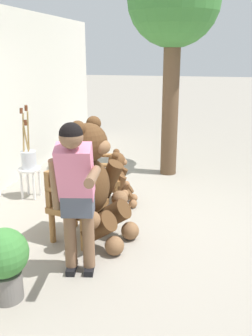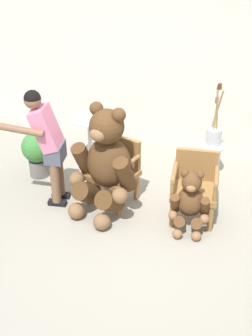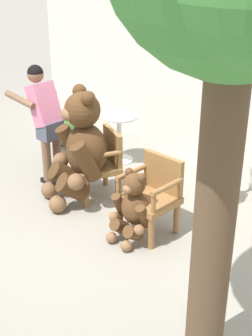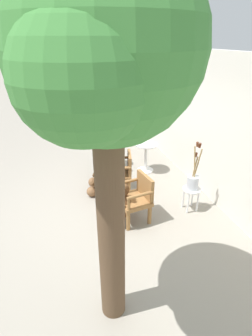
# 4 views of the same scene
# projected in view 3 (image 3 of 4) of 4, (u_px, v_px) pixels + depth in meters

# --- Properties ---
(ground_plane) EXTENTS (60.00, 60.00, 0.00)m
(ground_plane) POSITION_uv_depth(u_px,v_px,m) (78.00, 228.00, 5.31)
(ground_plane) COLOR gray
(back_wall) EXTENTS (10.00, 0.16, 2.80)m
(back_wall) POSITION_uv_depth(u_px,v_px,m) (235.00, 76.00, 5.99)
(back_wall) COLOR silver
(back_wall) RESTS_ON ground
(wooden_chair_left) EXTENTS (0.66, 0.63, 0.86)m
(wooden_chair_left) POSITION_uv_depth(u_px,v_px,m) (100.00, 162.00, 5.84)
(wooden_chair_left) COLOR olive
(wooden_chair_left) RESTS_ON ground
(wooden_chair_right) EXTENTS (0.64, 0.61, 0.86)m
(wooden_chair_right) POSITION_uv_depth(u_px,v_px,m) (153.00, 194.00, 5.08)
(wooden_chair_right) COLOR olive
(wooden_chair_right) RESTS_ON ground
(teddy_bear_large) EXTENTS (0.90, 0.90, 1.44)m
(teddy_bear_large) POSITION_uv_depth(u_px,v_px,m) (81.00, 148.00, 5.63)
(teddy_bear_large) COLOR #4C3019
(teddy_bear_large) RESTS_ON ground
(teddy_bear_small) EXTENTS (0.50, 0.49, 0.81)m
(teddy_bear_small) POSITION_uv_depth(u_px,v_px,m) (133.00, 207.00, 4.94)
(teddy_bear_small) COLOR brown
(teddy_bear_small) RESTS_ON ground
(person_visitor) EXTENTS (0.72, 0.58, 1.56)m
(person_visitor) POSITION_uv_depth(u_px,v_px,m) (45.00, 116.00, 6.04)
(person_visitor) COLOR black
(person_visitor) RESTS_ON ground
(white_stool) EXTENTS (0.34, 0.34, 0.46)m
(white_stool) POSITION_uv_depth(u_px,v_px,m) (222.00, 177.00, 5.69)
(white_stool) COLOR white
(white_stool) RESTS_ON ground
(brush_bucket) EXTENTS (0.22, 0.22, 0.94)m
(brush_bucket) POSITION_uv_depth(u_px,v_px,m) (224.00, 156.00, 5.58)
(brush_bucket) COLOR silver
(brush_bucket) RESTS_ON white_stool
(round_side_table) EXTENTS (0.56, 0.56, 0.72)m
(round_side_table) POSITION_uv_depth(u_px,v_px,m) (119.00, 133.00, 6.81)
(round_side_table) COLOR white
(round_side_table) RESTS_ON ground
(potted_plant) EXTENTS (0.44, 0.44, 0.68)m
(potted_plant) POSITION_uv_depth(u_px,v_px,m) (64.00, 135.00, 6.89)
(potted_plant) COLOR slate
(potted_plant) RESTS_ON ground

